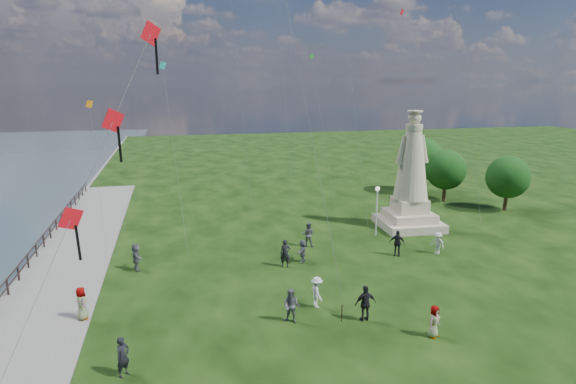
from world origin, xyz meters
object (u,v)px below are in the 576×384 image
object	(u,v)px
person_5	(136,257)
person_1	(292,306)
person_7	(308,234)
person_3	(366,303)
person_2	(317,292)
person_9	(397,243)
statue	(411,185)
person_10	(82,305)
person_0	(123,357)
lamppost	(377,200)
person_8	(438,243)
person_4	(434,321)
person_6	(285,253)
person_11	(303,251)

from	to	relation	value
person_5	person_1	bearing A→B (deg)	-150.15
person_7	person_3	bearing A→B (deg)	114.84
person_2	person_9	distance (m)	9.61
statue	person_5	bearing A→B (deg)	-165.09
person_3	person_9	distance (m)	9.76
statue	person_5	distance (m)	21.38
person_10	person_0	bearing A→B (deg)	177.44
statue	lamppost	distance (m)	3.82
person_8	person_7	bearing A→B (deg)	-143.64
statue	person_3	bearing A→B (deg)	-121.21
person_10	person_4	bearing A→B (deg)	-135.69
person_1	person_4	xyz separation A→B (m)	(6.04, -2.82, -0.11)
person_6	person_4	bearing A→B (deg)	-56.53
person_0	person_6	bearing A→B (deg)	1.40
person_5	person_6	distance (m)	9.29
person_9	person_10	size ratio (longest dim) A/B	1.07
person_0	person_6	world-z (taller)	person_6
person_2	person_8	bearing A→B (deg)	-66.93
person_1	person_10	bearing A→B (deg)	-161.89
statue	person_4	xyz separation A→B (m)	(-6.97, -15.91, -2.76)
lamppost	person_3	size ratio (longest dim) A/B	2.09
person_3	person_6	distance (m)	8.09
person_1	person_10	distance (m)	10.28
person_4	person_8	world-z (taller)	person_4
person_5	person_7	world-z (taller)	person_7
person_2	person_3	world-z (taller)	person_3
person_8	person_10	distance (m)	22.40
lamppost	person_11	xyz separation A→B (m)	(-6.88, -4.00, -2.02)
person_3	person_9	xyz separation A→B (m)	(5.60, 8.00, -0.04)
person_1	person_9	world-z (taller)	person_9
person_8	person_4	bearing A→B (deg)	-61.31
person_8	person_9	distance (m)	2.87
person_10	person_9	bearing A→B (deg)	-102.99
person_6	person_7	distance (m)	4.24
person_5	person_6	bearing A→B (deg)	-111.90
person_8	person_0	bearing A→B (deg)	-93.79
person_8	person_6	bearing A→B (deg)	-120.73
person_9	person_2	bearing A→B (deg)	-105.37
lamppost	person_6	distance (m)	9.53
statue	lamppost	xyz separation A→B (m)	(-3.47, -1.42, -0.75)
person_1	person_11	size ratio (longest dim) A/B	1.15
person_10	person_11	distance (m)	13.58
person_1	person_8	xyz separation A→B (m)	(12.02, 7.01, -0.11)
lamppost	person_11	world-z (taller)	lamppost
person_1	person_3	bearing A→B (deg)	22.68
person_8	person_3	bearing A→B (deg)	-77.81
person_0	person_5	bearing A→B (deg)	44.82
person_2	person_3	size ratio (longest dim) A/B	0.90
statue	person_11	distance (m)	12.01
person_0	person_5	xyz separation A→B (m)	(-0.20, 11.45, 0.03)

